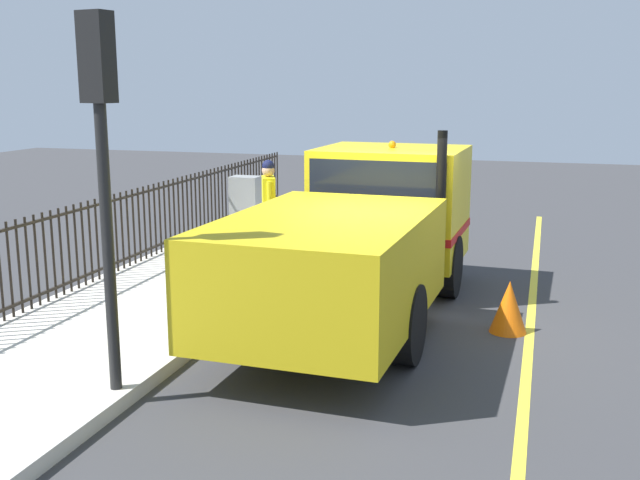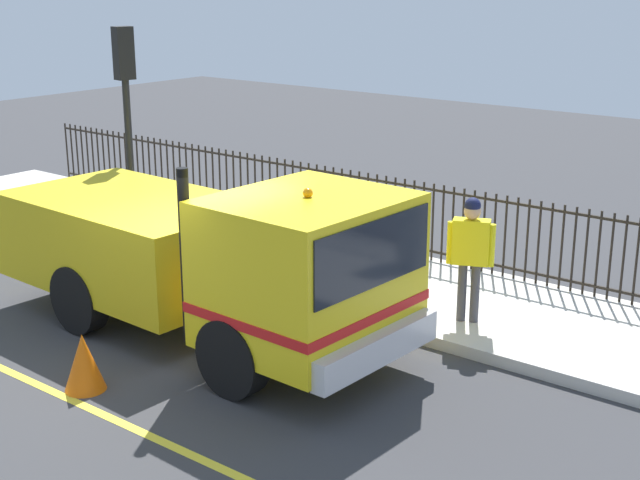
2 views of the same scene
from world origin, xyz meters
name	(u,v)px [view 1 (image 1 of 2)]	position (x,y,z in m)	size (l,w,h in m)	color
ground_plane	(388,323)	(0.00, 0.00, 0.00)	(45.47, 45.47, 0.00)	#38383A
sidewalk_slab	(163,297)	(3.44, 0.00, 0.08)	(2.94, 20.67, 0.16)	beige
lane_marking	(529,336)	(-1.89, 0.00, 0.00)	(0.12, 18.60, 0.01)	yellow
work_truck	(366,228)	(0.41, -0.36, 1.24)	(2.47, 6.33, 2.60)	yellow
worker_standing	(269,198)	(2.76, -2.74, 1.23)	(0.40, 0.60, 1.74)	yellow
iron_fence	(83,244)	(4.78, 0.00, 0.82)	(0.04, 17.60, 1.30)	black
traffic_light_near	(101,127)	(2.15, 3.41, 2.84)	(0.33, 0.26, 3.75)	black
utility_cabinet	(246,203)	(4.15, -5.04, 0.73)	(0.61, 0.43, 1.13)	gray
traffic_cone	(509,307)	(-1.61, -0.07, 0.35)	(0.49, 0.49, 0.70)	orange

